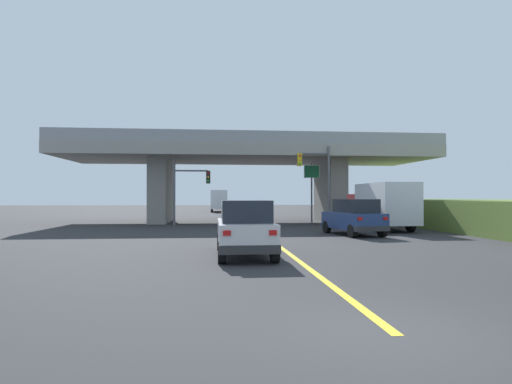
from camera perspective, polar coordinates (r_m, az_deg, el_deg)
The scene contains 10 objects.
ground at distance 37.20m, azimuth -1.21°, elevation -3.98°, with size 160.00×160.00×0.00m, color #2B2B2D.
overpass_bridge at distance 37.25m, azimuth -1.20°, elevation 3.84°, with size 30.59×10.08×7.16m.
lane_divider_stripe at distance 20.47m, azimuth 2.39°, elevation -6.66°, with size 0.20×27.59×0.01m, color yellow.
suv_lead at distance 15.57m, azimuth -1.49°, elevation -4.81°, with size 1.97×4.73×2.02m.
suv_crossing at distance 24.79m, azimuth 12.85°, elevation -3.26°, with size 2.65×4.62×2.02m.
box_truck at distance 29.51m, azimuth 16.32°, elevation -1.69°, with size 2.33×7.41×3.03m.
traffic_signal_nearside at distance 32.85m, azimuth 8.33°, elevation 2.24°, with size 2.49×0.36×5.99m.
traffic_signal_farside at distance 32.84m, azimuth -9.12°, elevation 0.97°, with size 2.80×0.36×5.03m.
highway_sign at distance 35.77m, azimuth 7.40°, elevation 1.60°, with size 1.31×0.17×4.94m.
semi_truck_distant at distance 63.06m, azimuth -4.96°, elevation -1.13°, with size 2.33×7.00×3.13m.
Camera 1 is at (-2.81, -6.37, 2.13)m, focal length 30.16 mm.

